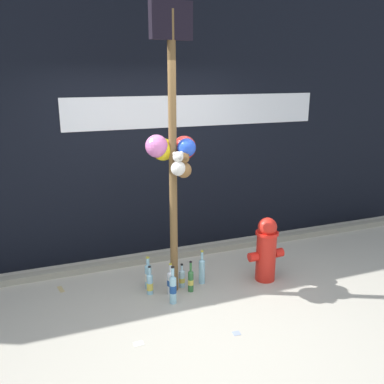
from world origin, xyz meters
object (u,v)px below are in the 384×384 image
(fire_hydrant, at_px, (266,249))
(bottle_3, at_px, (173,288))
(memorial_post, at_px, (173,137))
(bottle_1, at_px, (202,270))
(bottle_5, at_px, (171,282))
(bottle_4, at_px, (148,275))
(bottle_2, at_px, (191,280))
(bottle_6, at_px, (150,284))
(bottle_0, at_px, (182,278))

(fire_hydrant, xyz_separation_m, bottle_3, (-1.20, -0.12, -0.22))
(memorial_post, relative_size, bottle_1, 7.44)
(bottle_5, bearing_deg, memorial_post, 49.46)
(bottle_4, bearing_deg, fire_hydrant, -12.05)
(bottle_2, distance_m, bottle_3, 0.32)
(memorial_post, distance_m, bottle_2, 1.61)
(fire_hydrant, distance_m, bottle_6, 1.41)
(bottle_0, height_order, bottle_4, bottle_4)
(memorial_post, xyz_separation_m, fire_hydrant, (1.08, -0.16, -1.35))
(bottle_0, relative_size, bottle_5, 0.77)
(bottle_0, bearing_deg, fire_hydrant, -10.46)
(memorial_post, distance_m, bottle_3, 1.60)
(fire_hydrant, height_order, bottle_4, fire_hydrant)
(bottle_5, relative_size, bottle_6, 1.10)
(memorial_post, bearing_deg, bottle_5, -130.54)
(bottle_0, bearing_deg, bottle_6, -176.07)
(bottle_5, bearing_deg, fire_hydrant, -3.35)
(bottle_0, distance_m, bottle_5, 0.21)
(bottle_5, bearing_deg, bottle_1, 15.12)
(memorial_post, relative_size, bottle_2, 8.31)
(bottle_2, xyz_separation_m, bottle_3, (-0.27, -0.17, 0.04))
(bottle_3, bearing_deg, bottle_2, 32.16)
(bottle_3, bearing_deg, bottle_6, 123.25)
(bottle_0, xyz_separation_m, bottle_4, (-0.37, 0.11, 0.05))
(bottle_1, height_order, bottle_4, bottle_1)
(bottle_3, bearing_deg, memorial_post, 67.71)
(bottle_0, bearing_deg, bottle_1, -0.26)
(memorial_post, height_order, bottle_6, memorial_post)
(bottle_4, distance_m, bottle_5, 0.30)
(bottle_1, relative_size, bottle_5, 1.10)
(fire_hydrant, distance_m, bottle_4, 1.41)
(bottle_2, relative_size, bottle_4, 0.95)
(memorial_post, distance_m, bottle_6, 1.64)
(fire_hydrant, distance_m, bottle_1, 0.79)
(bottle_6, bearing_deg, bottle_3, -56.75)
(bottle_4, bearing_deg, bottle_3, -68.46)
(bottle_3, distance_m, bottle_4, 0.44)
(memorial_post, bearing_deg, bottle_0, 13.29)
(memorial_post, height_order, bottle_2, memorial_post)
(bottle_1, bearing_deg, bottle_0, 179.74)
(bottle_5, bearing_deg, bottle_3, -100.69)
(fire_hydrant, bearing_deg, bottle_0, 169.54)
(bottle_0, distance_m, bottle_6, 0.39)
(bottle_4, height_order, bottle_5, bottle_4)
(bottle_0, height_order, bottle_1, bottle_1)
(bottle_2, distance_m, bottle_5, 0.23)
(bottle_4, bearing_deg, memorial_post, -25.08)
(bottle_4, xyz_separation_m, bottle_5, (0.20, -0.22, -0.01))
(bottle_3, distance_m, bottle_6, 0.33)
(bottle_1, bearing_deg, memorial_post, -176.51)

